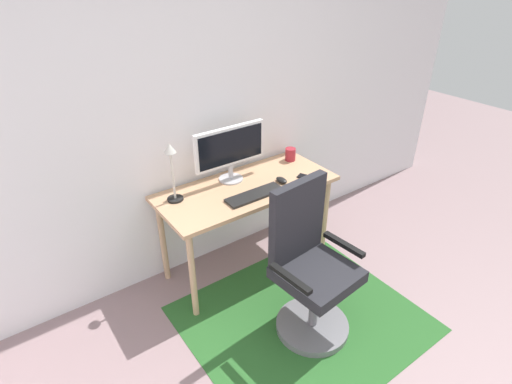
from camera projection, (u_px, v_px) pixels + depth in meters
wall_back at (167, 106)px, 2.72m from camera, size 6.00×0.10×2.60m
area_rug at (302, 318)px, 2.81m from camera, size 1.50×1.33×0.01m
desk at (247, 196)px, 3.00m from camera, size 1.32×0.58×0.72m
monitor at (230, 149)px, 2.92m from camera, size 0.56×0.18×0.41m
keyboard at (255, 195)px, 2.83m from camera, size 0.43×0.13×0.02m
computer_mouse at (282, 180)px, 3.00m from camera, size 0.06×0.10×0.03m
coffee_cup at (290, 154)px, 3.31m from camera, size 0.08×0.08×0.10m
cell_phone at (307, 177)px, 3.06m from camera, size 0.12×0.16×0.01m
desk_lamp at (172, 166)px, 2.66m from camera, size 0.11×0.11×0.41m
office_chair at (310, 273)px, 2.56m from camera, size 0.55×0.48×1.04m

